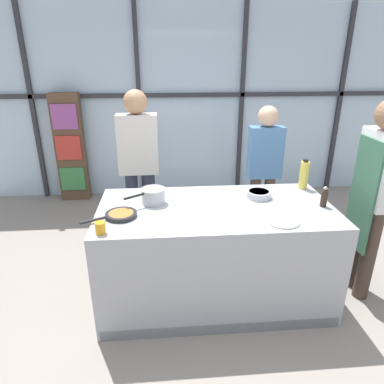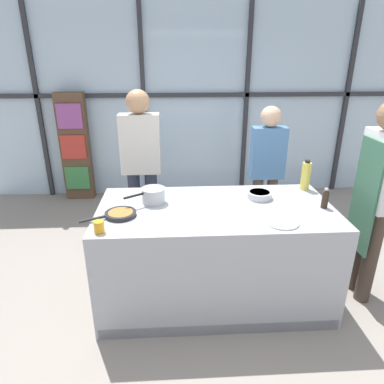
{
  "view_description": "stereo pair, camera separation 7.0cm",
  "coord_description": "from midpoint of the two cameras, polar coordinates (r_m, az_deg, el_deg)",
  "views": [
    {
      "loc": [
        -0.42,
        -2.59,
        2.1
      ],
      "look_at": [
        -0.19,
        0.1,
        1.01
      ],
      "focal_mm": 32.0,
      "sensor_mm": 36.0,
      "label": 1
    },
    {
      "loc": [
        -0.35,
        -2.6,
        2.1
      ],
      "look_at": [
        -0.19,
        0.1,
        1.01
      ],
      "focal_mm": 32.0,
      "sensor_mm": 36.0,
      "label": 2
    }
  ],
  "objects": [
    {
      "name": "spectator_far_left",
      "position": [
        3.79,
        -9.37,
        5.16
      ],
      "size": [
        0.43,
        0.25,
        1.77
      ],
      "rotation": [
        0.0,
        0.0,
        3.14
      ],
      "color": "#232838",
      "rests_on": "ground_plane"
    },
    {
      "name": "demo_island",
      "position": [
        3.09,
        3.13,
        -10.18
      ],
      "size": [
        1.98,
        0.98,
        0.91
      ],
      "color": "#A8AAB2",
      "rests_on": "ground_plane"
    },
    {
      "name": "spectator_center_left",
      "position": [
        3.95,
        11.43,
        4.23
      ],
      "size": [
        0.38,
        0.22,
        1.6
      ],
      "rotation": [
        0.0,
        0.0,
        3.14
      ],
      "color": "#47382D",
      "rests_on": "ground_plane"
    },
    {
      "name": "back_window_wall",
      "position": [
        5.32,
        -0.58,
        14.47
      ],
      "size": [
        6.4,
        0.1,
        2.8
      ],
      "color": "silver",
      "rests_on": "ground_plane"
    },
    {
      "name": "bookshelf",
      "position": [
        5.43,
        -19.97,
        6.86
      ],
      "size": [
        0.42,
        0.19,
        1.6
      ],
      "color": "brown",
      "rests_on": "ground_plane"
    },
    {
      "name": "white_plate",
      "position": [
        2.7,
        14.18,
        -4.75
      ],
      "size": [
        0.25,
        0.25,
        0.01
      ],
      "primitive_type": "cylinder",
      "color": "white",
      "rests_on": "demo_island"
    },
    {
      "name": "mixing_bowl",
      "position": [
        3.1,
        10.45,
        -0.32
      ],
      "size": [
        0.22,
        0.22,
        0.06
      ],
      "color": "silver",
      "rests_on": "demo_island"
    },
    {
      "name": "frying_pan",
      "position": [
        2.76,
        -12.61,
        -3.73
      ],
      "size": [
        0.42,
        0.28,
        0.04
      ],
      "color": "#232326",
      "rests_on": "demo_island"
    },
    {
      "name": "chef",
      "position": [
        3.28,
        27.62,
        0.4
      ],
      "size": [
        0.25,
        0.41,
        1.79
      ],
      "rotation": [
        0.0,
        0.0,
        1.57
      ],
      "color": "#47382D",
      "rests_on": "ground_plane"
    },
    {
      "name": "ground_plane",
      "position": [
        3.36,
        2.99,
        -16.74
      ],
      "size": [
        18.0,
        18.0,
        0.0
      ],
      "primitive_type": "plane",
      "color": "gray"
    },
    {
      "name": "saucepan",
      "position": [
        2.94,
        -7.17,
        -0.57
      ],
      "size": [
        0.34,
        0.26,
        0.13
      ],
      "color": "silver",
      "rests_on": "demo_island"
    },
    {
      "name": "pepper_grinder",
      "position": [
        3.04,
        20.55,
        -0.87
      ],
      "size": [
        0.05,
        0.05,
        0.18
      ],
      "color": "#332319",
      "rests_on": "demo_island"
    },
    {
      "name": "juice_glass_near",
      "position": [
        2.54,
        -15.79,
        -5.78
      ],
      "size": [
        0.07,
        0.07,
        0.09
      ],
      "primitive_type": "cylinder",
      "color": "orange",
      "rests_on": "demo_island"
    },
    {
      "name": "oil_bottle",
      "position": [
        3.39,
        17.6,
        2.76
      ],
      "size": [
        0.08,
        0.08,
        0.28
      ],
      "color": "#E0CC4C",
      "rests_on": "demo_island"
    }
  ]
}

